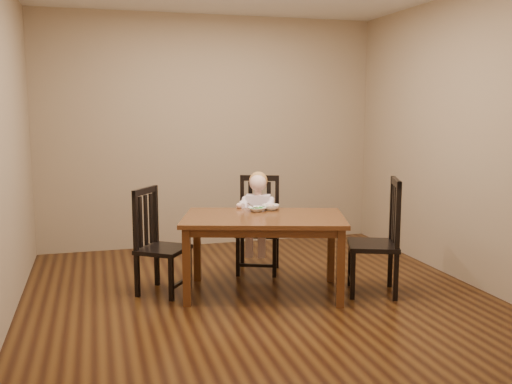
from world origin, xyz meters
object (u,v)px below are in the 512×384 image
object	(u,v)px
bowl_veg	(271,207)
toddler	(258,213)
dining_table	(264,225)
chair_child	(258,226)
chair_left	(158,243)
bowl_peas	(257,209)
chair_right	(379,239)

from	to	relation	value
bowl_veg	toddler	bearing A→B (deg)	91.78
dining_table	chair_child	world-z (taller)	chair_child
chair_left	bowl_veg	world-z (taller)	chair_left
chair_child	toddler	size ratio (longest dim) A/B	1.75
dining_table	toddler	size ratio (longest dim) A/B	2.89
chair_child	chair_left	distance (m)	1.12
chair_child	toddler	bearing A→B (deg)	90.00
bowl_peas	bowl_veg	world-z (taller)	bowl_veg
chair_child	toddler	xyz separation A→B (m)	(-0.02, -0.05, 0.14)
bowl_veg	chair_right	bearing A→B (deg)	-33.24
chair_right	bowl_peas	bearing A→B (deg)	84.16
chair_right	toddler	world-z (taller)	chair_right
chair_child	bowl_peas	xyz separation A→B (m)	(-0.15, -0.46, 0.26)
chair_left	chair_right	world-z (taller)	chair_right
chair_child	bowl_veg	xyz separation A→B (m)	(-0.01, -0.43, 0.26)
dining_table	bowl_peas	world-z (taller)	bowl_peas
dining_table	bowl_veg	size ratio (longest dim) A/B	9.81
dining_table	chair_right	size ratio (longest dim) A/B	1.54
chair_right	toddler	size ratio (longest dim) A/B	1.88
chair_child	dining_table	bearing A→B (deg)	99.52
chair_child	toddler	distance (m)	0.15
chair_right	toddler	distance (m)	1.26
toddler	bowl_veg	size ratio (longest dim) A/B	3.39
dining_table	chair_left	xyz separation A→B (m)	(-0.89, 0.28, -0.17)
bowl_veg	bowl_peas	bearing A→B (deg)	-166.64
chair_right	bowl_peas	world-z (taller)	chair_right
dining_table	chair_child	xyz separation A→B (m)	(0.15, 0.69, -0.16)
dining_table	bowl_veg	xyz separation A→B (m)	(0.14, 0.27, 0.11)
chair_right	bowl_peas	size ratio (longest dim) A/B	6.59
chair_left	bowl_veg	distance (m)	1.07
toddler	bowl_peas	xyz separation A→B (m)	(-0.13, -0.41, 0.12)
toddler	chair_right	bearing A→B (deg)	154.14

